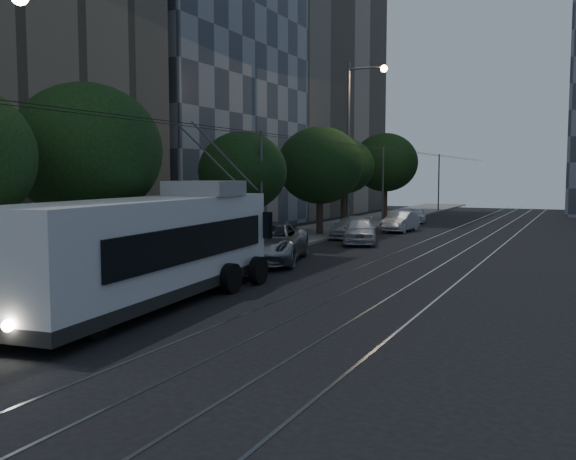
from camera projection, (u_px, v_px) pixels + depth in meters
The scene contains 18 objects.
ground at pixel (264, 302), 19.72m from camera, with size 120.00×120.00×0.00m, color black.
sidewalk at pixel (303, 235), 40.92m from camera, with size 5.00×90.00×0.15m, color gray.
tram_rails at pixel (463, 243), 36.69m from camera, with size 4.52×90.00×0.02m.
overhead_wires at pixel (341, 182), 39.55m from camera, with size 2.23×90.00×6.00m.
building_glass_mid at pixel (170, 43), 46.43m from camera, with size 14.40×18.40×26.80m.
building_tan_far at pixel (287, 39), 64.11m from camera, with size 14.40×22.40×34.80m.
trolleybus at pixel (154, 248), 19.34m from camera, with size 3.81×12.48×5.63m.
pickup_silver at pixel (267, 242), 28.53m from camera, with size 2.98×6.45×1.79m, color #93959A.
car_white_a at pixel (360, 231), 36.13m from camera, with size 1.77×4.41×1.50m, color silver.
car_white_b at pixel (351, 227), 39.54m from camera, with size 1.81×4.44×1.29m, color silver.
car_white_c at pixel (400, 221), 43.83m from camera, with size 1.48×4.24×1.40m, color #BBBBC0.
car_white_d at pixel (416, 215), 51.79m from camera, with size 1.46×3.62×1.23m, color silver.
tree_1 at pixel (86, 152), 22.24m from camera, with size 5.25×5.25×7.08m.
tree_2 at pixel (243, 172), 32.45m from camera, with size 4.50×4.50×6.09m.
tree_3 at pixel (320, 165), 40.39m from camera, with size 5.41×5.41×6.92m.
tree_4 at pixel (344, 166), 45.77m from camera, with size 4.36×4.36×6.45m.
tree_5 at pixel (385, 163), 53.23m from camera, with size 5.39×5.39×7.33m.
streetlamp_far at pixel (355, 133), 40.92m from camera, with size 2.63×0.44×11.02m.
Camera 1 is at (8.93, -17.29, 3.94)m, focal length 40.00 mm.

